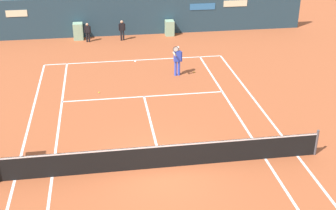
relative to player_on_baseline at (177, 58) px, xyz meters
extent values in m
plane|color=#A8512D|center=(-2.10, -8.92, -0.99)|extent=(80.00, 80.00, 0.00)
cube|color=white|center=(-2.10, 2.78, -0.99)|extent=(10.60, 0.10, 0.01)
cube|color=white|center=(-7.40, -8.92, -0.99)|extent=(0.10, 23.40, 0.01)
cube|color=white|center=(-6.10, -8.92, -0.99)|extent=(0.10, 23.40, 0.01)
cube|color=white|center=(1.90, -8.92, -0.99)|extent=(0.10, 23.40, 0.01)
cube|color=white|center=(3.20, -8.92, -0.99)|extent=(0.10, 23.40, 0.01)
cube|color=white|center=(-2.10, -2.52, -0.99)|extent=(8.00, 0.10, 0.01)
cube|color=white|center=(-2.10, -5.72, -0.99)|extent=(0.10, 6.40, 0.01)
cube|color=white|center=(-2.10, 2.63, -0.99)|extent=(0.10, 0.24, 0.01)
cylinder|color=#4C4C51|center=(3.90, -8.92, -0.46)|extent=(0.10, 0.10, 1.07)
cube|color=black|center=(-2.10, -8.92, -0.52)|extent=(12.00, 0.03, 0.95)
cube|color=white|center=(-2.10, -8.92, -0.07)|extent=(12.00, 0.04, 0.06)
cube|color=#233D4C|center=(-2.10, 8.08, 0.36)|extent=(25.00, 0.24, 2.70)
cube|color=beige|center=(-9.44, 7.94, 0.84)|extent=(1.38, 0.02, 0.44)
cube|color=#2D6BA8|center=(3.16, 7.94, 0.83)|extent=(1.81, 0.02, 0.44)
cube|color=beige|center=(5.53, 7.94, 0.98)|extent=(1.71, 0.02, 0.44)
cube|color=#8CB793|center=(-5.52, 7.53, -0.43)|extent=(0.64, 0.70, 1.12)
cube|color=#8CB793|center=(0.76, 7.53, -0.47)|extent=(0.59, 0.70, 1.04)
cylinder|color=blue|center=(0.10, 0.03, -0.58)|extent=(0.13, 0.13, 0.83)
cylinder|color=blue|center=(-0.09, 0.02, -0.58)|extent=(0.13, 0.13, 0.83)
cube|color=blue|center=(0.00, 0.03, 0.12)|extent=(0.38, 0.23, 0.58)
sphere|color=beige|center=(0.00, 0.03, 0.53)|extent=(0.23, 0.23, 0.23)
cylinder|color=white|center=(0.00, 0.03, 0.61)|extent=(0.22, 0.22, 0.06)
cylinder|color=blue|center=(0.23, 0.04, 0.08)|extent=(0.09, 0.09, 0.56)
cylinder|color=beige|center=(-0.21, -0.27, 0.36)|extent=(0.12, 0.56, 0.09)
cylinder|color=black|center=(-0.19, -0.54, 0.47)|extent=(0.03, 0.03, 0.22)
torus|color=black|center=(-0.19, -0.54, 0.72)|extent=(0.30, 0.04, 0.30)
cylinder|color=silver|center=(-0.19, -0.54, 0.72)|extent=(0.26, 0.02, 0.26)
cylinder|color=black|center=(-2.51, 6.85, -0.64)|extent=(0.11, 0.11, 0.70)
cylinder|color=black|center=(-2.66, 6.82, -0.64)|extent=(0.11, 0.11, 0.70)
cube|color=black|center=(-2.58, 6.83, -0.05)|extent=(0.34, 0.23, 0.49)
sphere|color=tan|center=(-2.58, 6.83, 0.29)|extent=(0.19, 0.19, 0.19)
cylinder|color=black|center=(-2.39, 6.87, -0.08)|extent=(0.07, 0.07, 0.47)
cylinder|color=black|center=(-2.77, 6.80, -0.08)|extent=(0.07, 0.07, 0.47)
cylinder|color=black|center=(-4.80, 6.84, -0.66)|extent=(0.11, 0.11, 0.65)
cylinder|color=black|center=(-4.94, 6.83, -0.66)|extent=(0.11, 0.11, 0.65)
cube|color=black|center=(-4.87, 6.83, -0.11)|extent=(0.30, 0.18, 0.46)
sphere|color=tan|center=(-4.87, 6.83, 0.21)|extent=(0.18, 0.18, 0.18)
cylinder|color=black|center=(-4.69, 6.84, -0.14)|extent=(0.07, 0.07, 0.44)
cylinder|color=black|center=(-5.05, 6.83, -0.14)|extent=(0.07, 0.07, 0.44)
sphere|color=#CCE033|center=(1.01, 0.29, -0.96)|extent=(0.07, 0.07, 0.07)
sphere|color=#CCE033|center=(-4.30, -1.74, -0.96)|extent=(0.07, 0.07, 0.07)
camera|label=1|loc=(-4.05, -23.03, 8.44)|focal=48.75mm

